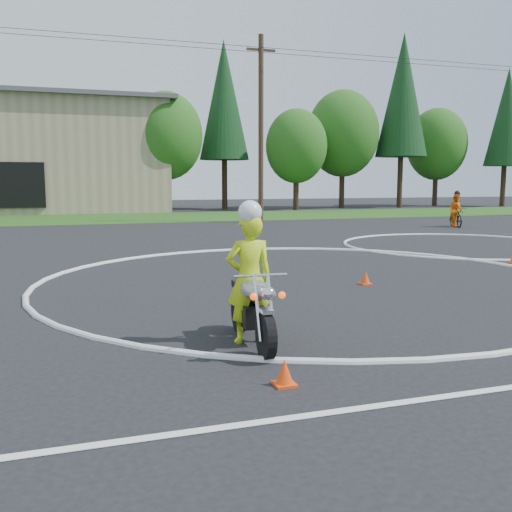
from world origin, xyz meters
name	(u,v)px	position (x,y,z in m)	size (l,w,h in m)	color
ground	(373,308)	(0.00, 0.00, 0.00)	(120.00, 120.00, 0.00)	black
grass_strip	(154,217)	(0.00, 27.00, 0.01)	(120.00, 10.00, 0.02)	#1E4714
course_markings	(362,267)	(2.17, 4.35, 0.01)	(19.05, 19.05, 0.12)	silver
primary_motorcycle	(252,308)	(-2.77, -1.51, 0.52)	(0.72, 2.06, 1.08)	black
rider_primary_grp	(249,275)	(-2.77, -1.37, 0.97)	(0.68, 0.47, 2.00)	#BFE017
rider_second_grp	(456,214)	(13.19, 14.91, 0.63)	(1.28, 1.98, 1.80)	black
treeline	(321,127)	(14.78, 34.61, 6.62)	(38.20, 8.10, 14.52)	#382619
utility_poles	(261,127)	(5.00, 21.00, 5.20)	(41.60, 1.12, 10.00)	#473321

